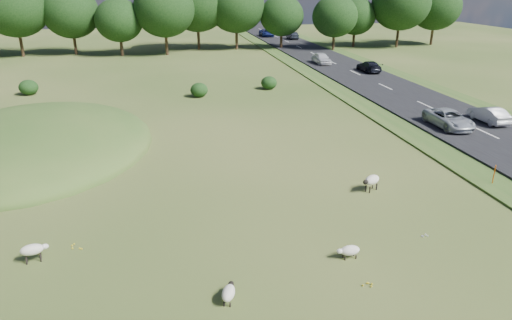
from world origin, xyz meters
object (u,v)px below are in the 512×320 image
Objects in this scene: sheep_2 at (33,250)px; sheep_3 at (349,251)px; sheep_0 at (372,180)px; car_0 at (281,31)px; car_2 at (449,119)px; car_1 at (267,33)px; car_4 at (489,114)px; car_5 at (292,36)px; marker_post at (494,175)px; car_3 at (322,58)px; sheep_1 at (229,293)px; car_6 at (369,66)px.

sheep_2 reaches higher than sheep_3.
sheep_0 is 76.68m from car_0.
car_0 is 0.99× the size of car_2.
sheep_0 is 0.25× the size of car_1.
car_5 reaches higher than car_4.
marker_post is 0.28× the size of car_3.
car_6 reaches higher than sheep_1.
car_2 is (19.27, 16.56, 0.52)m from sheep_1.
car_2 is (10.42, 9.02, 0.26)m from sheep_0.
sheep_0 is at bearing 77.87° from car_5.
car_1 reaches higher than marker_post.
car_3 reaches higher than sheep_3.
car_4 is at bearing -174.99° from sheep_0.
sheep_2 is 29.42m from car_2.
car_4 reaches higher than sheep_1.
sheep_0 is 16.57m from sheep_2.
car_6 is at bearing -10.21° from sheep_1.
car_5 reaches higher than car_6.
sheep_1 is 8.37m from sheep_2.
car_0 is 65.81m from car_4.
car_5 is at bearing 54.94° from sheep_2.
car_1 reaches higher than car_6.
sheep_2 is 46.48m from car_6.
car_3 is (0.00, -33.61, 0.02)m from car_1.
sheep_3 is 0.22× the size of car_0.
car_5 reaches higher than marker_post.
sheep_1 is 0.24× the size of car_0.
sheep_0 is 0.34× the size of car_4.
marker_post reaches higher than sheep_1.
sheep_3 is (12.55, -2.32, -0.18)m from sheep_2.
car_5 is (0.00, -9.17, 0.01)m from car_0.
sheep_3 is 83.13m from car_0.
car_3 reaches higher than car_5.
car_5 is at bearing -130.95° from sheep_0.
car_3 is 28.17m from car_5.
sheep_0 is 0.29× the size of car_6.
sheep_0 is 0.28× the size of car_0.
car_0 is (30.41, 78.87, 0.37)m from sheep_2.
car_6 reaches higher than sheep_2.
sheep_1 is at bearing -139.32° from car_2.
car_6 is (14.22, 31.62, 0.26)m from sheep_0.
car_6 is at bearing 77.31° from marker_post.
car_0 reaches higher than sheep_3.
car_2 is 57.28m from car_5.
car_5 is (17.86, 72.01, 0.56)m from sheep_3.
car_0 is (23.07, 82.89, 0.54)m from sheep_1.
car_3 is (-3.80, -37.09, 0.06)m from car_0.
car_5 is at bearing 83.79° from marker_post.
car_4 is (3.80, -28.73, -0.10)m from car_3.
car_6 is (3.80, -6.64, -0.09)m from car_3.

